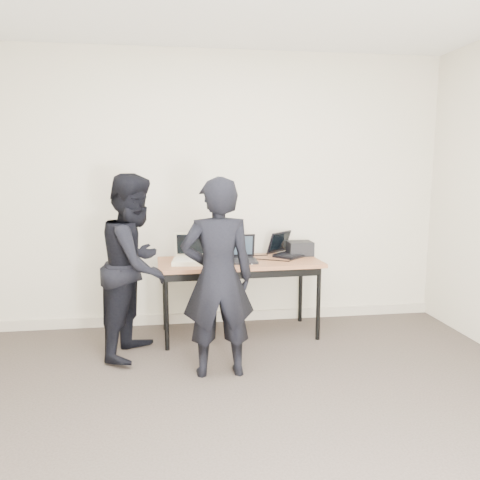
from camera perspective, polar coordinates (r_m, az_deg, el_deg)
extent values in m
cube|color=#403731|center=(2.93, 2.73, -24.40)|extent=(4.50, 4.50, 0.05)
cube|color=beige|center=(4.71, -2.37, 6.04)|extent=(4.50, 0.05, 2.70)
cube|color=brown|center=(4.37, -0.09, -2.74)|extent=(1.53, 0.71, 0.03)
cylinder|color=black|center=(4.14, -8.95, -8.68)|extent=(0.04, 0.04, 0.68)
cylinder|color=black|center=(4.39, 9.53, -7.66)|extent=(0.04, 0.04, 0.68)
cylinder|color=black|center=(4.65, -9.15, -6.72)|extent=(0.04, 0.04, 0.68)
cylinder|color=black|center=(4.87, 7.38, -5.94)|extent=(0.04, 0.04, 0.68)
cube|color=black|center=(4.11, 0.64, -4.31)|extent=(1.40, 0.08, 0.06)
cube|color=beige|center=(4.26, -5.99, -2.60)|extent=(0.35, 0.31, 0.04)
cube|color=beige|center=(4.22, -6.02, -2.39)|extent=(0.28, 0.18, 0.01)
cube|color=beige|center=(4.39, -5.87, -0.51)|extent=(0.33, 0.09, 0.23)
cube|color=black|center=(4.38, -5.88, -0.51)|extent=(0.28, 0.07, 0.19)
cube|color=beige|center=(4.39, -5.86, -2.00)|extent=(0.29, 0.05, 0.02)
cube|color=black|center=(4.29, -0.01, -2.59)|extent=(0.32, 0.24, 0.02)
cube|color=black|center=(4.26, 0.03, -2.49)|extent=(0.26, 0.14, 0.01)
cube|color=black|center=(4.41, -0.23, -0.69)|extent=(0.31, 0.08, 0.22)
cube|color=#26333F|center=(4.40, -0.22, -0.68)|extent=(0.27, 0.06, 0.18)
cube|color=black|center=(4.40, -0.19, -2.16)|extent=(0.28, 0.02, 0.02)
cube|color=black|center=(4.59, 6.28, -1.87)|extent=(0.39, 0.38, 0.02)
cube|color=black|center=(4.57, 6.57, -1.74)|extent=(0.28, 0.27, 0.01)
cube|color=black|center=(4.65, 4.78, -0.26)|extent=(0.29, 0.27, 0.21)
cube|color=black|center=(4.65, 4.85, -0.24)|extent=(0.24, 0.23, 0.17)
cube|color=black|center=(4.65, 5.11, -1.58)|extent=(0.22, 0.20, 0.02)
cube|color=brown|center=(4.54, -2.73, -0.54)|extent=(0.38, 0.20, 0.24)
cube|color=brown|center=(4.47, -2.58, 0.60)|extent=(0.37, 0.11, 0.07)
cube|color=brown|center=(4.58, -0.77, -0.71)|extent=(0.03, 0.10, 0.02)
ellipsoid|color=white|center=(4.52, -2.36, 1.52)|extent=(0.14, 0.12, 0.08)
cube|color=black|center=(4.66, 7.30, -1.01)|extent=(0.24, 0.21, 0.14)
cube|color=black|center=(4.16, -2.75, -2.85)|extent=(0.10, 0.07, 0.03)
cube|color=black|center=(4.38, 3.86, -2.45)|extent=(0.30, 0.17, 0.01)
cube|color=black|center=(4.59, 1.86, -1.91)|extent=(0.25, 0.01, 0.01)
cube|color=silver|center=(4.24, -2.99, -2.81)|extent=(0.26, 0.12, 0.01)
cube|color=black|center=(4.34, -5.68, -2.57)|extent=(0.24, 0.24, 0.01)
cube|color=silver|center=(4.25, 0.06, -2.79)|extent=(0.20, 0.17, 0.01)
cube|color=black|center=(4.45, 6.65, -2.30)|extent=(0.17, 0.22, 0.01)
imported|color=black|center=(3.53, -2.72, -4.66)|extent=(0.56, 0.37, 1.52)
imported|color=black|center=(4.02, -12.59, -3.05)|extent=(0.78, 0.89, 1.53)
cube|color=#B8AD98|center=(4.91, -2.22, -9.32)|extent=(4.50, 0.03, 0.10)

